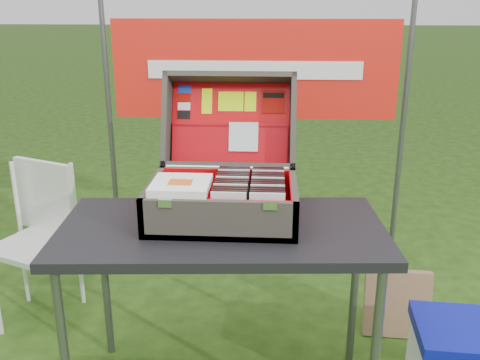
# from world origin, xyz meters

# --- Properties ---
(table) EXTENTS (1.34, 0.74, 0.81)m
(table) POSITION_xyz_m (-0.09, 0.02, 0.41)
(table) COLOR black
(table) RESTS_ON ground
(table_top) EXTENTS (1.34, 0.74, 0.04)m
(table_top) POSITION_xyz_m (-0.09, 0.02, 0.79)
(table_top) COLOR black
(table_top) RESTS_ON ground
(table_leg_fl) EXTENTS (0.04, 0.04, 0.77)m
(table_leg_fl) POSITION_xyz_m (-0.68, -0.25, 0.39)
(table_leg_fl) COLOR #59595B
(table_leg_fl) RESTS_ON ground
(table_leg_bl) EXTENTS (0.04, 0.04, 0.77)m
(table_leg_bl) POSITION_xyz_m (-0.68, 0.28, 0.39)
(table_leg_bl) COLOR #59595B
(table_leg_bl) RESTS_ON ground
(table_leg_br) EXTENTS (0.04, 0.04, 0.77)m
(table_leg_br) POSITION_xyz_m (0.50, 0.28, 0.39)
(table_leg_br) COLOR #59595B
(table_leg_br) RESTS_ON ground
(suitcase) EXTENTS (0.60, 0.59, 0.53)m
(suitcase) POSITION_xyz_m (-0.09, 0.14, 1.08)
(suitcase) COLOR #403C34
(suitcase) RESTS_ON table
(suitcase_base_bottom) EXTENTS (0.60, 0.43, 0.02)m
(suitcase_base_bottom) POSITION_xyz_m (-0.09, 0.08, 0.82)
(suitcase_base_bottom) COLOR #403C34
(suitcase_base_bottom) RESTS_ON table_top
(suitcase_base_wall_front) EXTENTS (0.60, 0.02, 0.16)m
(suitcase_base_wall_front) POSITION_xyz_m (-0.09, -0.12, 0.89)
(suitcase_base_wall_front) COLOR #403C34
(suitcase_base_wall_front) RESTS_ON table_top
(suitcase_base_wall_back) EXTENTS (0.60, 0.02, 0.16)m
(suitcase_base_wall_back) POSITION_xyz_m (-0.09, 0.28, 0.89)
(suitcase_base_wall_back) COLOR #403C34
(suitcase_base_wall_back) RESTS_ON table_top
(suitcase_base_wall_left) EXTENTS (0.02, 0.43, 0.16)m
(suitcase_base_wall_left) POSITION_xyz_m (-0.37, 0.08, 0.89)
(suitcase_base_wall_left) COLOR #403C34
(suitcase_base_wall_left) RESTS_ON table_top
(suitcase_base_wall_right) EXTENTS (0.02, 0.43, 0.16)m
(suitcase_base_wall_right) POSITION_xyz_m (0.20, 0.08, 0.89)
(suitcase_base_wall_right) COLOR #403C34
(suitcase_base_wall_right) RESTS_ON table_top
(suitcase_liner_floor) EXTENTS (0.55, 0.38, 0.01)m
(suitcase_liner_floor) POSITION_xyz_m (-0.09, 0.08, 0.84)
(suitcase_liner_floor) COLOR red
(suitcase_liner_floor) RESTS_ON suitcase_base_bottom
(suitcase_latch_left) EXTENTS (0.05, 0.01, 0.03)m
(suitcase_latch_left) POSITION_xyz_m (-0.28, -0.14, 0.96)
(suitcase_latch_left) COLOR silver
(suitcase_latch_left) RESTS_ON suitcase_base_wall_front
(suitcase_latch_right) EXTENTS (0.05, 0.01, 0.03)m
(suitcase_latch_right) POSITION_xyz_m (0.10, -0.14, 0.96)
(suitcase_latch_right) COLOR silver
(suitcase_latch_right) RESTS_ON suitcase_base_wall_front
(suitcase_hinge) EXTENTS (0.54, 0.02, 0.02)m
(suitcase_hinge) POSITION_xyz_m (-0.09, 0.29, 0.97)
(suitcase_hinge) COLOR silver
(suitcase_hinge) RESTS_ON suitcase_base_wall_back
(suitcase_lid_back) EXTENTS (0.60, 0.17, 0.41)m
(suitcase_lid_back) POSITION_xyz_m (-0.09, 0.50, 1.12)
(suitcase_lid_back) COLOR #403C34
(suitcase_lid_back) RESTS_ON suitcase_base_wall_back
(suitcase_lid_rim_far) EXTENTS (0.60, 0.16, 0.08)m
(suitcase_lid_rim_far) POSITION_xyz_m (-0.09, 0.51, 1.33)
(suitcase_lid_rim_far) COLOR #403C34
(suitcase_lid_rim_far) RESTS_ON suitcase_lid_back
(suitcase_lid_rim_near) EXTENTS (0.60, 0.16, 0.08)m
(suitcase_lid_rim_near) POSITION_xyz_m (-0.09, 0.37, 0.96)
(suitcase_lid_rim_near) COLOR #403C34
(suitcase_lid_rim_near) RESTS_ON suitcase_lid_back
(suitcase_lid_rim_left) EXTENTS (0.02, 0.30, 0.46)m
(suitcase_lid_rim_left) POSITION_xyz_m (-0.37, 0.44, 1.14)
(suitcase_lid_rim_left) COLOR #403C34
(suitcase_lid_rim_left) RESTS_ON suitcase_lid_back
(suitcase_lid_rim_right) EXTENTS (0.02, 0.30, 0.46)m
(suitcase_lid_rim_right) POSITION_xyz_m (0.20, 0.44, 1.14)
(suitcase_lid_rim_right) COLOR #403C34
(suitcase_lid_rim_right) RESTS_ON suitcase_lid_back
(suitcase_lid_liner) EXTENTS (0.55, 0.13, 0.36)m
(suitcase_lid_liner) POSITION_xyz_m (-0.09, 0.49, 1.13)
(suitcase_lid_liner) COLOR red
(suitcase_lid_liner) RESTS_ON suitcase_lid_back
(suitcase_liner_wall_front) EXTENTS (0.55, 0.01, 0.14)m
(suitcase_liner_wall_front) POSITION_xyz_m (-0.09, -0.11, 0.90)
(suitcase_liner_wall_front) COLOR red
(suitcase_liner_wall_front) RESTS_ON suitcase_base_bottom
(suitcase_liner_wall_back) EXTENTS (0.55, 0.01, 0.14)m
(suitcase_liner_wall_back) POSITION_xyz_m (-0.09, 0.26, 0.90)
(suitcase_liner_wall_back) COLOR red
(suitcase_liner_wall_back) RESTS_ON suitcase_base_bottom
(suitcase_liner_wall_left) EXTENTS (0.01, 0.38, 0.14)m
(suitcase_liner_wall_left) POSITION_xyz_m (-0.36, 0.08, 0.90)
(suitcase_liner_wall_left) COLOR red
(suitcase_liner_wall_left) RESTS_ON suitcase_base_bottom
(suitcase_liner_wall_right) EXTENTS (0.01, 0.38, 0.14)m
(suitcase_liner_wall_right) POSITION_xyz_m (0.18, 0.08, 0.90)
(suitcase_liner_wall_right) COLOR red
(suitcase_liner_wall_right) RESTS_ON suitcase_base_bottom
(suitcase_lid_pocket) EXTENTS (0.53, 0.09, 0.17)m
(suitcase_lid_pocket) POSITION_xyz_m (-0.09, 0.44, 1.04)
(suitcase_lid_pocket) COLOR #A3050B
(suitcase_lid_pocket) RESTS_ON suitcase_lid_liner
(suitcase_pocket_edge) EXTENTS (0.52, 0.03, 0.03)m
(suitcase_pocket_edge) POSITION_xyz_m (-0.09, 0.46, 1.12)
(suitcase_pocket_edge) COLOR #A3050B
(suitcase_pocket_edge) RESTS_ON suitcase_lid_pocket
(suitcase_pocket_cd) EXTENTS (0.13, 0.05, 0.13)m
(suitcase_pocket_cd) POSITION_xyz_m (-0.02, 0.43, 1.08)
(suitcase_pocket_cd) COLOR silver
(suitcase_pocket_cd) RESTS_ON suitcase_lid_pocket
(lid_sticker_cc_a) EXTENTS (0.06, 0.02, 0.04)m
(lid_sticker_cc_a) POSITION_xyz_m (-0.31, 0.54, 1.27)
(lid_sticker_cc_a) COLOR #1933B2
(lid_sticker_cc_a) RESTS_ON suitcase_lid_liner
(lid_sticker_cc_b) EXTENTS (0.06, 0.02, 0.04)m
(lid_sticker_cc_b) POSITION_xyz_m (-0.31, 0.52, 1.24)
(lid_sticker_cc_b) COLOR #AA0900
(lid_sticker_cc_b) RESTS_ON suitcase_lid_liner
(lid_sticker_cc_c) EXTENTS (0.06, 0.02, 0.04)m
(lid_sticker_cc_c) POSITION_xyz_m (-0.31, 0.51, 1.20)
(lid_sticker_cc_c) COLOR white
(lid_sticker_cc_c) RESTS_ON suitcase_lid_liner
(lid_sticker_cc_d) EXTENTS (0.06, 0.02, 0.04)m
(lid_sticker_cc_d) POSITION_xyz_m (-0.31, 0.50, 1.16)
(lid_sticker_cc_d) COLOR black
(lid_sticker_cc_d) RESTS_ON suitcase_lid_liner
(lid_card_neon_tall) EXTENTS (0.05, 0.04, 0.11)m
(lid_card_neon_tall) POSITION_xyz_m (-0.20, 0.52, 1.22)
(lid_card_neon_tall) COLOR #CCF905
(lid_card_neon_tall) RESTS_ON suitcase_lid_liner
(lid_card_neon_main) EXTENTS (0.12, 0.03, 0.09)m
(lid_card_neon_main) POSITION_xyz_m (-0.09, 0.52, 1.22)
(lid_card_neon_main) COLOR #CCF905
(lid_card_neon_main) RESTS_ON suitcase_lid_liner
(lid_card_neon_small) EXTENTS (0.05, 0.03, 0.09)m
(lid_card_neon_small) POSITION_xyz_m (0.00, 0.52, 1.22)
(lid_card_neon_small) COLOR #CCF905
(lid_card_neon_small) RESTS_ON suitcase_lid_liner
(lid_sticker_band) EXTENTS (0.11, 0.04, 0.10)m
(lid_sticker_band) POSITION_xyz_m (0.11, 0.52, 1.22)
(lid_sticker_band) COLOR #AA0900
(lid_sticker_band) RESTS_ON suitcase_lid_liner
(lid_sticker_band_bar) EXTENTS (0.10, 0.01, 0.02)m
(lid_sticker_band_bar) POSITION_xyz_m (0.11, 0.53, 1.25)
(lid_sticker_band_bar) COLOR black
(lid_sticker_band_bar) RESTS_ON suitcase_lid_liner
(cd_left_0) EXTENTS (0.13, 0.01, 0.15)m
(cd_left_0) POSITION_xyz_m (-0.05, -0.09, 0.92)
(cd_left_0) COLOR silver
(cd_left_0) RESTS_ON suitcase_liner_floor
(cd_left_1) EXTENTS (0.13, 0.01, 0.15)m
(cd_left_1) POSITION_xyz_m (-0.05, -0.06, 0.92)
(cd_left_1) COLOR black
(cd_left_1) RESTS_ON suitcase_liner_floor
(cd_left_2) EXTENTS (0.13, 0.01, 0.15)m
(cd_left_2) POSITION_xyz_m (-0.05, -0.04, 0.92)
(cd_left_2) COLOR black
(cd_left_2) RESTS_ON suitcase_liner_floor
(cd_left_3) EXTENTS (0.13, 0.01, 0.15)m
(cd_left_3) POSITION_xyz_m (-0.05, -0.02, 0.92)
(cd_left_3) COLOR black
(cd_left_3) RESTS_ON suitcase_liner_floor
(cd_left_4) EXTENTS (0.13, 0.01, 0.15)m
(cd_left_4) POSITION_xyz_m (-0.05, 0.01, 0.92)
(cd_left_4) COLOR silver
(cd_left_4) RESTS_ON suitcase_liner_floor
(cd_left_5) EXTENTS (0.13, 0.01, 0.15)m
(cd_left_5) POSITION_xyz_m (-0.05, 0.03, 0.92)
(cd_left_5) COLOR black
(cd_left_5) RESTS_ON suitcase_liner_floor
(cd_left_6) EXTENTS (0.13, 0.01, 0.15)m
(cd_left_6) POSITION_xyz_m (-0.05, 0.05, 0.92)
(cd_left_6) COLOR black
(cd_left_6) RESTS_ON suitcase_liner_floor
(cd_left_7) EXTENTS (0.13, 0.01, 0.15)m
(cd_left_7) POSITION_xyz_m (-0.05, 0.08, 0.92)
(cd_left_7) COLOR black
(cd_left_7) RESTS_ON suitcase_liner_floor
(cd_left_8) EXTENTS (0.13, 0.01, 0.15)m
(cd_left_8) POSITION_xyz_m (-0.05, 0.10, 0.92)
(cd_left_8) COLOR silver
(cd_left_8) RESTS_ON suitcase_liner_floor
(cd_left_9) EXTENTS (0.13, 0.01, 0.15)m
(cd_left_9) POSITION_xyz_m (-0.05, 0.12, 0.92)
(cd_left_9) COLOR black
(cd_left_9) RESTS_ON suitcase_liner_floor
(cd_left_10) EXTENTS (0.13, 0.01, 0.15)m
(cd_left_10) POSITION_xyz_m (-0.05, 0.15, 0.92)
(cd_left_10) COLOR black
(cd_left_10) RESTS_ON suitcase_liner_floor
(cd_left_11) EXTENTS (0.13, 0.01, 0.15)m
(cd_left_11) POSITION_xyz_m (-0.05, 0.17, 0.92)
(cd_left_11) COLOR black
(cd_left_11) RESTS_ON suitcase_liner_floor
(cd_left_12) EXTENTS (0.13, 0.01, 0.15)m
(cd_left_12) POSITION_xyz_m (-0.05, 0.19, 0.92)
(cd_left_12) COLOR silver
(cd_left_12) RESTS_ON suitcase_liner_floor
(cd_left_13) EXTENTS (0.13, 0.01, 0.15)m
(cd_left_13) POSITION_xyz_m (-0.05, 0.22, 0.92)
(cd_left_13) COLOR black
(cd_left_13) RESTS_ON suitcase_liner_floor
(cd_left_14) EXTENTS (0.13, 0.01, 0.15)m
(cd_left_14) POSITION_xyz_m (-0.05, 0.24, 0.92)
(cd_left_14) COLOR black
(cd_left_14) RESTS_ON suitcase_liner_floor
(cd_right_0) EXTENTS (0.13, 0.01, 0.15)m
(cd_right_0) POSITION_xyz_m (0.09, -0.09, 0.92)
(cd_right_0) COLOR silver
(cd_right_0) RESTS_ON suitcase_liner_floor
(cd_right_1) EXTENTS (0.13, 0.01, 0.15)m
(cd_right_1) POSITION_xyz_m (0.09, -0.06, 0.92)
(cd_right_1) COLOR black
(cd_right_1) RESTS_ON suitcase_liner_floor
(cd_right_2) EXTENTS (0.13, 0.01, 0.15)m
(cd_right_2) POSITION_xyz_m (0.09, -0.04, 0.92)
(cd_right_2) COLOR black
(cd_right_2) RESTS_ON suitcase_liner_floor
(cd_right_3) EXTENTS (0.13, 0.01, 0.15)m
(cd_right_3) POSITION_xyz_m (0.09, -0.02, 0.92)
(cd_right_3) COLOR black
(cd_right_3) RESTS_ON suitcase_liner_floor
(cd_right_4) EXTENTS (0.13, 0.01, 0.15)m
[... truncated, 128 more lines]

